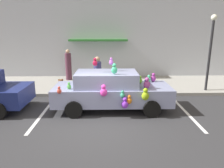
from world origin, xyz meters
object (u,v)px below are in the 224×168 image
at_px(plush_covered_car, 111,90).
at_px(teddy_bear_on_sidewalk, 61,86).
at_px(pedestrian_walking_past, 98,75).
at_px(pedestrian_near_shopfront, 68,66).
at_px(street_lamp_post, 211,45).

distance_m(plush_covered_car, teddy_bear_on_sidewalk, 3.27).
bearing_deg(pedestrian_walking_past, teddy_bear_on_sidewalk, -176.10).
height_order(plush_covered_car, pedestrian_walking_past, plush_covered_car).
relative_size(teddy_bear_on_sidewalk, pedestrian_near_shopfront, 0.34).
xyz_separation_m(pedestrian_near_shopfront, pedestrian_walking_past, (1.91, -2.45, -0.07)).
bearing_deg(street_lamp_post, pedestrian_near_shopfront, 161.32).
height_order(street_lamp_post, pedestrian_near_shopfront, street_lamp_post).
distance_m(teddy_bear_on_sidewalk, street_lamp_post, 7.64).
bearing_deg(pedestrian_near_shopfront, teddy_bear_on_sidewalk, -88.24).
xyz_separation_m(street_lamp_post, pedestrian_walking_past, (-5.54, 0.07, -1.49)).
bearing_deg(pedestrian_near_shopfront, pedestrian_walking_past, -51.99).
xyz_separation_m(street_lamp_post, pedestrian_near_shopfront, (-7.46, 2.52, -1.41)).
bearing_deg(teddy_bear_on_sidewalk, pedestrian_near_shopfront, 91.76).
bearing_deg(teddy_bear_on_sidewalk, pedestrian_walking_past, 3.90).
bearing_deg(teddy_bear_on_sidewalk, plush_covered_car, -40.46).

